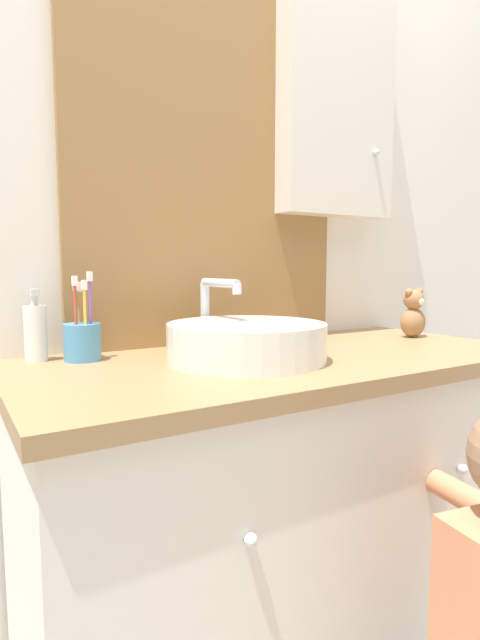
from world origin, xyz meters
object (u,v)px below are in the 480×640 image
object	(u,v)px
sink_basin	(246,340)
teddy_bear	(413,314)
toothbrush_holder	(82,339)
soap_dispenser	(36,332)

from	to	relation	value
sink_basin	teddy_bear	bearing A→B (deg)	5.26
toothbrush_holder	soap_dispenser	size ratio (longest dim) A/B	1.23
soap_dispenser	toothbrush_holder	bearing A→B (deg)	-27.54
toothbrush_holder	soap_dispenser	distance (m)	0.10
toothbrush_holder	soap_dispenser	bearing A→B (deg)	152.46
sink_basin	toothbrush_holder	size ratio (longest dim) A/B	2.04
teddy_bear	toothbrush_holder	bearing A→B (deg)	172.11
teddy_bear	soap_dispenser	bearing A→B (deg)	170.24
sink_basin	toothbrush_holder	bearing A→B (deg)	149.25
toothbrush_holder	teddy_bear	size ratio (longest dim) A/B	1.36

